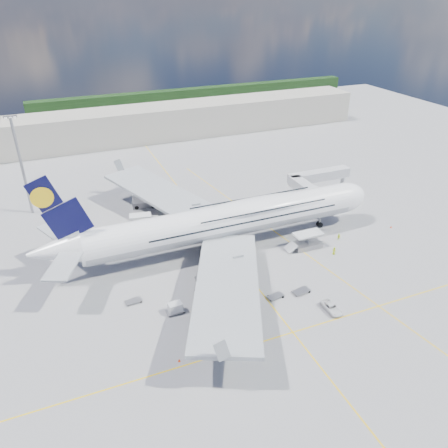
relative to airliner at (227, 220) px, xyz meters
name	(u,v)px	position (x,y,z in m)	size (l,w,h in m)	color
ground	(244,270)	(-0.26, -10.00, -6.87)	(300.00, 300.00, 0.00)	gray
taxi_line_main	(244,270)	(-0.26, -10.00, -6.86)	(0.25, 220.00, 0.01)	yellow
taxi_line_cross	(293,332)	(-0.26, -30.00, -6.86)	(120.00, 0.25, 0.01)	yellow
taxi_line_diag	(280,235)	(13.74, 0.00, -6.86)	(0.25, 100.00, 0.01)	yellow
airliner	(227,220)	(0.00, 0.00, 0.00)	(77.26, 79.15, 23.71)	white
jet_bridge	(314,182)	(29.55, 10.94, -0.02)	(18.80, 12.10, 8.50)	#B7B7BC
cargo_loader	(306,243)	(16.56, -7.11, -5.62)	(8.53, 3.20, 3.67)	silver
light_mast	(21,165)	(-40.26, 35.00, 6.34)	(3.00, 0.70, 25.50)	gray
terminal	(139,124)	(-0.26, 85.00, -0.87)	(180.00, 16.00, 12.00)	#B2AD9E
tree_line	(199,96)	(39.74, 130.00, -2.87)	(160.00, 6.00, 8.00)	#193814
dolly_row_a	(175,308)	(-17.33, -17.41, -5.74)	(3.40, 1.94, 2.10)	gray
dolly_row_b	(203,290)	(-10.59, -13.52, -6.50)	(3.64, 2.63, 0.48)	gray
dolly_row_c	(202,278)	(-9.35, -9.57, -6.54)	(3.08, 1.90, 0.43)	gray
dolly_back	(134,301)	(-23.72, -11.60, -6.53)	(3.16, 1.90, 0.44)	gray
dolly_nose_far	(301,291)	(6.84, -21.01, -6.48)	(3.63, 2.26, 0.50)	gray
dolly_nose_near	(276,296)	(1.48, -20.51, -6.52)	(3.40, 2.32, 0.46)	gray
baggage_tug	(215,277)	(-7.14, -11.13, -6.02)	(3.24, 1.84, 1.92)	silver
catering_truck_inner	(144,223)	(-15.44, 14.82, -4.87)	(7.46, 3.85, 4.25)	gray
catering_truck_outer	(144,201)	(-12.39, 27.11, -5.03)	(6.91, 3.44, 3.95)	gray
service_van	(332,308)	(9.08, -27.73, -6.20)	(2.20, 4.77, 1.33)	white
crew_nose	(298,216)	(21.98, 5.40, -5.89)	(0.71, 0.47, 1.95)	#C5F019
crew_loader	(339,237)	(25.21, -7.27, -6.01)	(0.83, 0.65, 1.71)	#E3FB1A
crew_wing	(213,263)	(-5.63, -6.23, -5.91)	(1.12, 0.47, 1.91)	#BBEA18
crew_van	(334,251)	(20.61, -11.97, -5.96)	(0.89, 0.58, 1.82)	#C2E618
crew_tug	(239,290)	(-4.39, -16.46, -6.11)	(0.98, 0.57, 1.52)	#CAFF1A
cone_nose	(391,227)	(40.59, -7.26, -6.59)	(0.46, 0.46, 0.58)	#FF3D0D
cone_wing_left_inner	(180,209)	(-4.36, 21.70, -6.57)	(0.48, 0.48, 0.61)	#FF3D0D
cone_wing_left_outer	(144,198)	(-11.51, 31.94, -6.58)	(0.46, 0.46, 0.59)	#FF3D0D
cone_wing_right_inner	(208,290)	(-9.74, -13.78, -6.57)	(0.49, 0.49, 0.62)	#FF3D0D
cone_wing_right_outer	(179,360)	(-20.20, -28.88, -6.61)	(0.42, 0.42, 0.53)	#FF3D0D
cone_tail	(63,271)	(-35.16, 3.65, -6.63)	(0.38, 0.38, 0.48)	#FF3D0D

